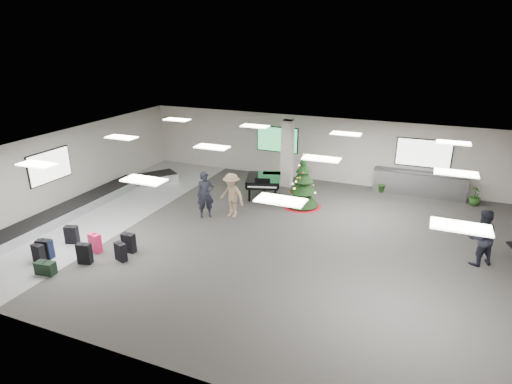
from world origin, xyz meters
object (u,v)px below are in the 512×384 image
at_px(christmas_tree, 303,188).
at_px(grand_piano, 263,181).
at_px(service_counter, 419,184).
at_px(traveler_a, 205,195).
at_px(potted_plant_left, 383,183).
at_px(potted_plant_right, 475,196).
at_px(pink_suitcase, 95,243).
at_px(traveler_b, 232,195).
at_px(baggage_carousel, 93,201).
at_px(traveler_bench, 481,237).

relative_size(christmas_tree, grand_piano, 1.06).
xyz_separation_m(service_counter, christmas_tree, (-4.53, -3.34, 0.26)).
xyz_separation_m(christmas_tree, traveler_a, (-3.24, -2.58, 0.14)).
xyz_separation_m(potted_plant_left, potted_plant_right, (3.87, -0.21, -0.01)).
distance_m(pink_suitcase, traveler_b, 5.39).
bearing_deg(service_counter, baggage_carousel, -152.33).
bearing_deg(baggage_carousel, traveler_b, 11.60).
relative_size(service_counter, traveler_b, 2.22).
xyz_separation_m(traveler_bench, potted_plant_right, (0.23, 5.53, -0.51)).
bearing_deg(traveler_a, potted_plant_right, -8.01).
bearing_deg(grand_piano, service_counter, 6.81).
bearing_deg(traveler_b, service_counter, 52.65).
height_order(pink_suitcase, traveler_bench, traveler_bench).
height_order(baggage_carousel, potted_plant_left, potted_plant_left).
bearing_deg(potted_plant_left, baggage_carousel, -149.86).
distance_m(christmas_tree, traveler_bench, 7.09).
relative_size(service_counter, potted_plant_left, 4.68).
xyz_separation_m(grand_piano, potted_plant_left, (4.91, 2.72, -0.34)).
distance_m(traveler_a, traveler_b, 1.04).
bearing_deg(traveler_bench, potted_plant_right, -127.92).
height_order(baggage_carousel, service_counter, service_counter).
bearing_deg(traveler_b, baggage_carousel, -154.62).
height_order(traveler_a, potted_plant_left, traveler_a).
distance_m(baggage_carousel, potted_plant_right, 16.41).
bearing_deg(baggage_carousel, potted_plant_left, 30.14).
bearing_deg(grand_piano, baggage_carousel, -166.43).
relative_size(pink_suitcase, traveler_b, 0.37).
height_order(pink_suitcase, potted_plant_right, potted_plant_right).
distance_m(baggage_carousel, traveler_a, 5.18).
xyz_separation_m(baggage_carousel, service_counter, (12.84, 6.73, 0.33)).
relative_size(service_counter, traveler_a, 2.15).
height_order(traveler_bench, potted_plant_right, traveler_bench).
distance_m(service_counter, potted_plant_left, 1.59).
bearing_deg(pink_suitcase, traveler_b, 66.30).
xyz_separation_m(christmas_tree, grand_piano, (-1.95, 0.43, -0.04)).
bearing_deg(pink_suitcase, grand_piano, 74.78).
height_order(baggage_carousel, christmas_tree, christmas_tree).
relative_size(service_counter, grand_piano, 1.82).
bearing_deg(service_counter, grand_piano, -155.78).
bearing_deg(christmas_tree, potted_plant_left, 46.80).
bearing_deg(grand_piano, potted_plant_right, -1.45).
bearing_deg(potted_plant_left, pink_suitcase, -130.12).
relative_size(service_counter, traveler_bench, 2.17).
height_order(grand_piano, traveler_a, traveler_a).
bearing_deg(traveler_bench, grand_piano, -54.95).
distance_m(traveler_b, traveler_bench, 8.90).
xyz_separation_m(service_counter, grand_piano, (-6.48, -2.91, 0.22)).
distance_m(pink_suitcase, potted_plant_left, 12.77).
height_order(service_counter, traveler_b, traveler_b).
distance_m(grand_piano, potted_plant_left, 5.62).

